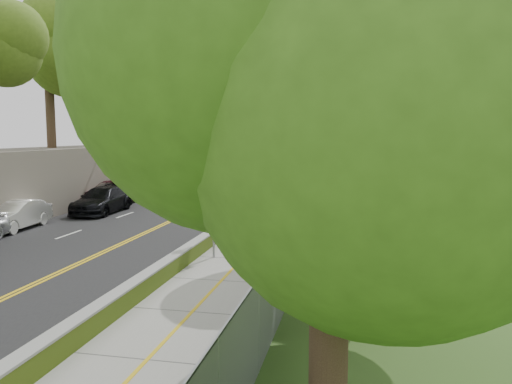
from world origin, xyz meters
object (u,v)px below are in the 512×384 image
at_px(streetlight, 132,138).
at_px(painter_0, 252,215).
at_px(construction_barrel, 324,182).
at_px(car_2, 112,193).
at_px(person_far, 312,183).
at_px(concrete_block, 281,242).
at_px(car_1, 15,215).
at_px(signpost, 213,210).

xyz_separation_m(streetlight, painter_0, (11.91, -11.58, -3.74)).
bearing_deg(construction_barrel, car_2, -131.79).
relative_size(streetlight, painter_0, 4.73).
bearing_deg(streetlight, car_2, -85.01).
height_order(painter_0, person_far, painter_0).
bearing_deg(car_2, concrete_block, -42.83).
bearing_deg(car_1, construction_barrel, 55.75).
height_order(car_1, painter_0, painter_0).
xyz_separation_m(concrete_block, person_far, (-0.69, 21.37, 0.46)).
bearing_deg(construction_barrel, signpost, -94.93).
height_order(construction_barrel, painter_0, painter_0).
relative_size(car_2, painter_0, 3.51).
distance_m(construction_barrel, concrete_block, 26.60).
distance_m(streetlight, car_1, 13.94).
bearing_deg(car_2, person_far, 34.80).
distance_m(car_1, car_2, 9.42).
xyz_separation_m(car_2, painter_0, (11.56, -7.59, 0.03)).
relative_size(construction_barrel, concrete_block, 0.74).
bearing_deg(car_2, streetlight, 92.09).
bearing_deg(construction_barrel, concrete_block, -90.00).
bearing_deg(concrete_block, car_1, 172.03).
bearing_deg(painter_0, streetlight, 39.01).
distance_m(streetlight, signpost, 20.72).
relative_size(streetlight, car_2, 1.35).
distance_m(streetlight, person_far, 15.03).
xyz_separation_m(car_1, painter_0, (12.05, 1.82, 0.11)).
bearing_deg(car_1, painter_0, 4.11).
bearing_deg(car_2, construction_barrel, 45.31).
height_order(car_1, car_2, car_2).
distance_m(streetlight, painter_0, 17.03).
distance_m(streetlight, car_2, 5.50).
bearing_deg(painter_0, car_2, 49.91).
bearing_deg(concrete_block, car_2, 140.07).
distance_m(construction_barrel, car_2, 20.41).
relative_size(car_1, car_2, 0.77).
relative_size(concrete_block, person_far, 0.67).
distance_m(car_2, person_far, 16.32).
relative_size(construction_barrel, car_2, 0.14).
bearing_deg(painter_0, person_far, -11.20).
bearing_deg(person_far, construction_barrel, -77.83).
bearing_deg(person_far, painter_0, 105.23).
relative_size(signpost, car_1, 0.68).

